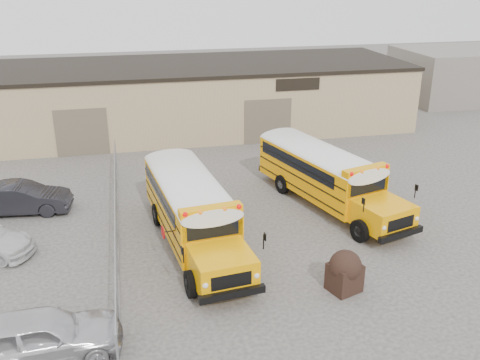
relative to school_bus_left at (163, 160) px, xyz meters
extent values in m
plane|color=#403D3A|center=(3.53, -8.20, -1.68)|extent=(120.00, 120.00, 0.00)
cube|color=tan|center=(3.53, 11.80, 0.57)|extent=(30.00, 10.00, 4.50)
cube|color=black|center=(3.53, 11.80, 2.87)|extent=(30.20, 10.20, 0.25)
cube|color=black|center=(9.53, 6.78, 2.22)|extent=(3.00, 0.08, 0.80)
cube|color=brown|center=(-4.47, 6.78, -0.18)|extent=(3.20, 0.08, 3.00)
cube|color=brown|center=(7.53, 6.78, -0.18)|extent=(3.20, 0.08, 3.00)
cylinder|color=gray|center=(-2.47, -11.20, -0.78)|extent=(0.07, 0.07, 1.80)
cylinder|color=gray|center=(-2.47, -8.20, -0.78)|extent=(0.07, 0.07, 1.80)
cylinder|color=gray|center=(-2.47, -5.20, -0.78)|extent=(0.07, 0.07, 1.80)
cylinder|color=gray|center=(-2.47, -2.20, -0.78)|extent=(0.07, 0.07, 1.80)
cylinder|color=gray|center=(-2.47, 0.80, -0.78)|extent=(0.07, 0.07, 1.80)
cylinder|color=gray|center=(-2.47, 3.80, -0.78)|extent=(0.07, 0.07, 1.80)
cylinder|color=gray|center=(-2.47, -5.20, 0.10)|extent=(0.05, 18.00, 0.05)
cylinder|color=gray|center=(-2.47, -5.20, -1.63)|extent=(0.05, 18.00, 0.05)
cube|color=gray|center=(-2.47, -5.20, -0.78)|extent=(0.02, 18.00, 1.70)
cube|color=gray|center=(27.53, 15.80, 0.52)|extent=(10.00, 8.00, 4.40)
cube|color=#FFA500|center=(-0.05, 0.42, -0.17)|extent=(3.31, 7.66, 2.00)
cube|color=#FFA500|center=(0.52, -4.32, -0.61)|extent=(2.39, 2.39, 1.12)
cube|color=black|center=(0.39, -3.24, 0.39)|extent=(1.99, 0.30, 0.73)
cube|color=white|center=(-0.05, 0.42, 0.98)|extent=(3.32, 7.74, 0.39)
cube|color=#FFA500|center=(0.37, -3.02, 1.01)|extent=(2.43, 0.77, 0.35)
sphere|color=#E50705|center=(-0.62, -3.36, 1.12)|extent=(0.20, 0.20, 0.20)
sphere|color=#E50705|center=(1.41, -3.11, 1.12)|extent=(0.20, 0.20, 0.20)
sphere|color=orange|center=(-0.07, -3.29, 1.12)|extent=(0.20, 0.20, 0.20)
sphere|color=orange|center=(0.85, -3.18, 1.12)|extent=(0.20, 0.20, 0.20)
cube|color=black|center=(0.66, -5.47, -1.05)|extent=(2.40, 0.50, 0.27)
cube|color=black|center=(-0.50, 4.17, -1.05)|extent=(2.40, 0.48, 0.27)
cube|color=black|center=(-0.05, 0.42, -0.24)|extent=(3.34, 7.52, 0.06)
cube|color=black|center=(-0.09, 0.72, 0.39)|extent=(3.20, 6.50, 0.61)
cylinder|color=black|center=(-0.64, -4.36, -1.17)|extent=(0.39, 1.04, 1.02)
cylinder|color=black|center=(1.66, -4.08, -1.17)|extent=(0.39, 1.04, 1.02)
cylinder|color=black|center=(-1.38, 1.76, -1.17)|extent=(0.39, 1.04, 1.02)
cylinder|color=black|center=(0.92, 2.04, -1.17)|extent=(0.39, 1.04, 1.02)
cylinder|color=#BF0505|center=(-1.39, -2.29, -0.05)|extent=(0.09, 0.55, 0.55)
cube|color=#FFA200|center=(5.89, 2.75, -0.18)|extent=(4.40, 7.74, 1.99)
cube|color=#FFA200|center=(7.23, -1.81, -0.62)|extent=(2.65, 2.65, 1.11)
cube|color=black|center=(6.93, -0.76, 0.38)|extent=(1.92, 0.62, 0.73)
cube|color=white|center=(5.89, 2.75, 0.96)|extent=(4.42, 7.82, 0.39)
cube|color=#FFA200|center=(6.86, -0.55, 0.99)|extent=(2.41, 1.13, 0.35)
sphere|color=#E50705|center=(5.95, -1.05, 1.10)|extent=(0.19, 0.19, 0.19)
sphere|color=#E50705|center=(7.90, -0.48, 1.10)|extent=(0.19, 0.19, 0.19)
sphere|color=orange|center=(6.49, -0.89, 1.10)|extent=(0.19, 0.19, 0.19)
sphere|color=orange|center=(7.37, -0.64, 1.10)|extent=(0.19, 0.19, 0.19)
cube|color=black|center=(7.56, -2.90, -1.06)|extent=(2.34, 0.87, 0.27)
cube|color=black|center=(4.84, 6.33, -1.06)|extent=(2.33, 0.86, 0.27)
cube|color=black|center=(5.89, 2.75, -0.25)|extent=(4.40, 7.61, 0.06)
cube|color=black|center=(5.81, 3.02, 0.38)|extent=(4.10, 6.64, 0.60)
cylinder|color=black|center=(6.10, -2.03, -1.17)|extent=(0.54, 1.04, 1.01)
cylinder|color=black|center=(8.31, -1.38, -1.17)|extent=(0.54, 1.04, 1.01)
cylinder|color=black|center=(4.37, 3.83, -1.17)|extent=(0.54, 1.04, 1.01)
cylinder|color=black|center=(6.58, 4.48, -1.17)|extent=(0.54, 1.04, 1.01)
cube|color=black|center=(5.61, -10.98, -1.14)|extent=(1.34, 1.27, 1.07)
sphere|color=black|center=(5.61, -10.98, -0.66)|extent=(1.18, 1.18, 1.18)
imported|color=silver|center=(-4.76, -12.51, -0.85)|extent=(4.99, 2.32, 1.65)
imported|color=black|center=(-6.94, -1.35, -0.92)|extent=(4.73, 2.09, 1.51)
camera|label=1|loc=(-1.73, -26.57, 9.39)|focal=40.00mm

